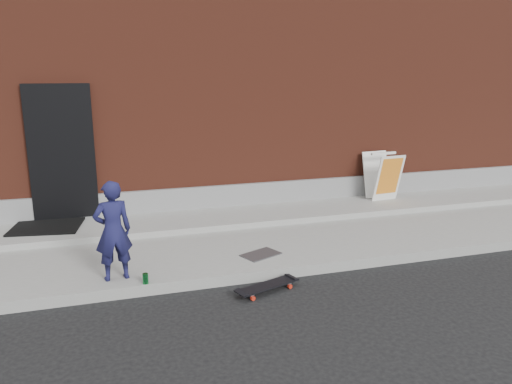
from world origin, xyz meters
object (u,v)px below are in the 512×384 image
object	(u,v)px
skateboard	(267,286)
soda_can	(145,279)
child	(113,231)
pizza_sign	(383,176)

from	to	relation	value
skateboard	soda_can	distance (m)	1.52
child	soda_can	size ratio (longest dim) A/B	9.65
child	soda_can	xyz separation A→B (m)	(0.34, -0.26, -0.57)
pizza_sign	skateboard	bearing A→B (deg)	-139.18
child	soda_can	distance (m)	0.72
child	soda_can	bearing A→B (deg)	133.18
child	skateboard	world-z (taller)	child
soda_can	pizza_sign	bearing A→B (deg)	27.67
child	pizza_sign	bearing A→B (deg)	-165.69
skateboard	pizza_sign	xyz separation A→B (m)	(3.35, 2.89, 0.64)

